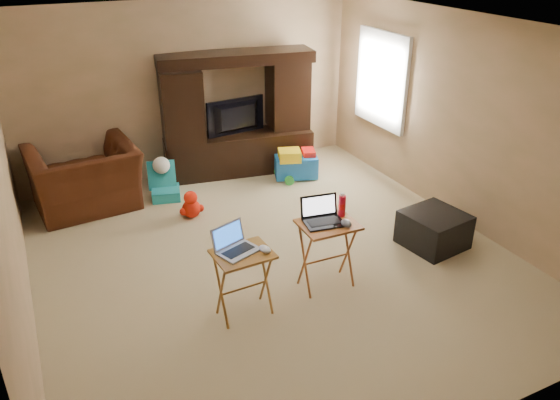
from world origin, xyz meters
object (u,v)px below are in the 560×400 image
recliner (85,179)px  tray_table_right (327,255)px  mouse_right (346,223)px  mouse_left (265,249)px  plush_toy (191,204)px  television (239,118)px  child_rocker (165,182)px  ottoman (434,229)px  tray_table_left (244,284)px  entertainment_center (237,114)px  water_bottle (342,206)px  push_toy (296,163)px  laptop_right (324,213)px  laptop_left (238,241)px

recliner → tray_table_right: 3.48m
mouse_right → mouse_left: bearing=-178.9°
plush_toy → recliner: bearing=143.4°
mouse_left → television: bearing=71.8°
child_rocker → television: bearing=31.2°
ottoman → mouse_right: mouse_right is taller
child_rocker → tray_table_right: (0.94, -2.73, 0.11)m
child_rocker → mouse_left: (0.19, -2.86, 0.46)m
television → mouse_left: 3.43m
tray_table_left → television: bearing=65.7°
entertainment_center → recliner: size_ratio=1.69×
television → water_bottle: bearing=81.7°
push_toy → mouse_left: size_ratio=4.54×
push_toy → mouse_right: size_ratio=4.25×
push_toy → water_bottle: bearing=-88.2°
mouse_left → child_rocker: bearing=93.8°
plush_toy → push_toy: push_toy is taller
tray_table_left → laptop_right: laptop_right is taller
mouse_left → push_toy: bearing=57.3°
laptop_left → mouse_right: laptop_left is taller
mouse_left → water_bottle: size_ratio=0.62×
television → recliner: television is taller
television → recliner: bearing=-0.4°
tray_table_left → mouse_right: (1.07, -0.05, 0.42)m
plush_toy → tray_table_right: bearing=-68.9°
tray_table_right → water_bottle: size_ratio=3.25×
water_bottle → mouse_right: bearing=-109.3°
push_toy → television: bearing=158.8°
tray_table_left → laptop_right: bearing=2.8°
plush_toy → push_toy: bearing=15.9°
television → tray_table_left: bearing=62.4°
laptop_left → recliner: bearing=88.7°
water_bottle → ottoman: bearing=3.0°
tray_table_left → mouse_right: 1.15m
ottoman → laptop_right: size_ratio=1.67×
television → tray_table_right: television is taller
laptop_left → mouse_left: (0.22, -0.10, -0.09)m
tray_table_right → water_bottle: water_bottle is taller
laptop_left → water_bottle: water_bottle is taller
entertainment_center → child_rocker: (-1.26, -0.43, -0.65)m
plush_toy → laptop_right: (0.75, -2.03, 0.66)m
child_rocker → water_bottle: 2.94m
mouse_right → entertainment_center: bearing=86.7°
television → water_bottle: 3.04m
recliner → plush_toy: bearing=138.3°
entertainment_center → tray_table_right: bearing=-86.5°
water_bottle → child_rocker: bearing=113.2°
mouse_right → water_bottle: water_bottle is taller
recliner → mouse_right: bearing=119.3°
laptop_right → entertainment_center: bearing=92.4°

